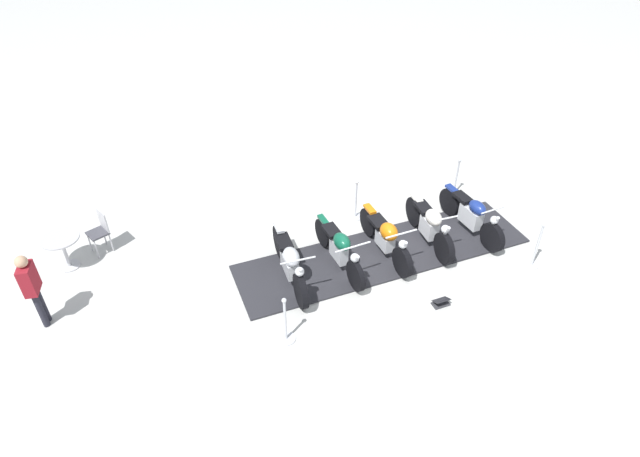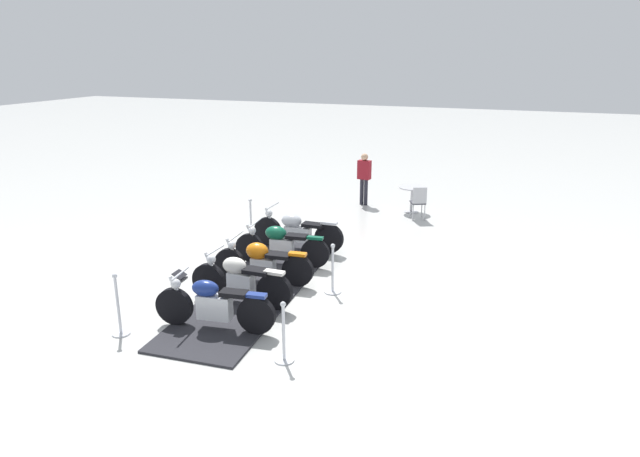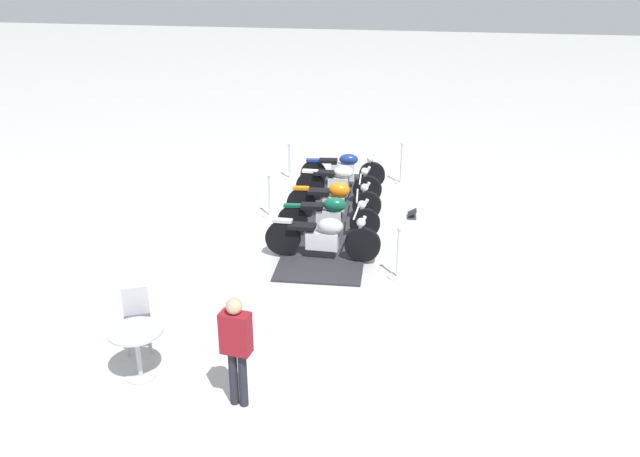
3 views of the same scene
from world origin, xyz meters
TOP-DOWN VIEW (x-y plane):
  - ground_plane at (0.00, 0.00)m, footprint 80.00×80.00m
  - display_platform at (0.00, 0.00)m, footprint 6.68×2.12m
  - motorcycle_chrome at (-2.19, -0.17)m, footprint 0.69×2.33m
  - motorcycle_forest at (-1.09, -0.11)m, footprint 0.78×2.22m
  - motorcycle_copper at (0.00, -0.03)m, footprint 0.72×2.19m
  - motorcycle_cream at (1.09, 0.05)m, footprint 0.63×2.12m
  - motorcycle_navy at (2.19, 0.12)m, footprint 0.62×2.20m
  - stanchion_left_rear at (2.69, 1.69)m, footprint 0.32×0.32m
  - stanchion_right_rear at (2.89, -1.32)m, footprint 0.32×0.32m
  - stanchion_right_front at (-2.69, -1.69)m, footprint 0.36×0.36m
  - stanchion_left_mid at (-0.10, 1.51)m, footprint 0.35×0.35m
  - info_placard at (0.46, -1.78)m, footprint 0.36×0.23m
  - cafe_table at (-6.60, 1.72)m, footprint 0.79×0.79m
  - cafe_chair_near_table at (-5.85, 2.08)m, footprint 0.53×0.53m
  - bystander_person at (-6.93, 0.12)m, footprint 0.26×0.42m

SIDE VIEW (x-z plane):
  - ground_plane at x=0.00m, z-range 0.00..0.00m
  - display_platform at x=0.00m, z-range 0.00..0.04m
  - info_placard at x=0.46m, z-range -0.04..0.15m
  - stanchion_right_front at x=-2.69m, z-range -0.21..0.83m
  - stanchion_left_mid at x=-0.10m, z-range -0.21..0.83m
  - stanchion_left_rear at x=2.69m, z-range -0.18..0.84m
  - stanchion_right_rear at x=2.89m, z-range -0.19..0.94m
  - motorcycle_navy at x=2.19m, z-range 0.01..1.00m
  - motorcycle_copper at x=0.00m, z-range 0.02..0.99m
  - motorcycle_chrome at x=-2.19m, z-range -0.01..1.03m
  - motorcycle_cream at x=1.09m, z-range 0.01..1.03m
  - motorcycle_forest at x=-1.09m, z-range 0.04..1.00m
  - cafe_chair_near_table at x=-5.85m, z-range 0.08..1.06m
  - cafe_table at x=-6.60m, z-range 0.20..0.98m
  - bystander_person at x=-6.93m, z-range 0.16..1.80m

